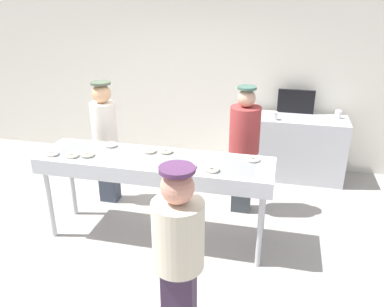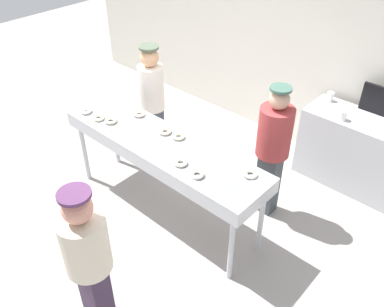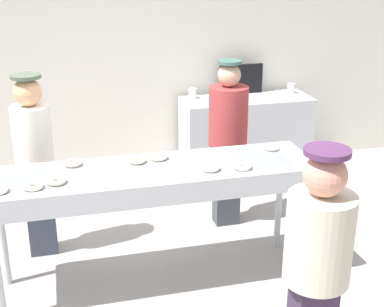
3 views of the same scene
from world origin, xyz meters
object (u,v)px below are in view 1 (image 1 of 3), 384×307
object	(u,v)px
worker_assistant	(244,142)
prep_counter	(292,148)
sugar_donut_3	(52,153)
menu_display	(296,101)
sugar_donut_4	(212,169)
sugar_donut_8	(88,155)
paper_cup_2	(338,114)
paper_cup_1	(253,108)
sugar_donut_7	(150,151)
worker_baker	(105,136)
fryer_conveyor	(154,166)
sugar_donut_6	(166,151)
customer_waiting	(178,253)
sugar_donut_0	(72,155)
sugar_donut_1	(111,145)
sugar_donut_5	(254,159)
paper_cup_0	(274,116)
sugar_donut_2	(189,166)

from	to	relation	value
worker_assistant	prep_counter	size ratio (longest dim) A/B	1.07
sugar_donut_3	menu_display	distance (m)	3.58
sugar_donut_3	menu_display	world-z (taller)	menu_display
sugar_donut_4	sugar_donut_8	distance (m)	1.40
sugar_donut_8	paper_cup_2	xyz separation A→B (m)	(2.83, 2.24, -0.02)
paper_cup_1	sugar_donut_7	bearing A→B (deg)	-115.54
sugar_donut_7	worker_assistant	bearing A→B (deg)	35.36
sugar_donut_7	worker_baker	xyz separation A→B (m)	(-0.81, 0.56, -0.10)
fryer_conveyor	sugar_donut_6	size ratio (longest dim) A/B	18.64
customer_waiting	paper_cup_2	distance (m)	3.87
fryer_conveyor	sugar_donut_0	xyz separation A→B (m)	(-0.88, -0.17, 0.11)
sugar_donut_1	sugar_donut_5	xyz separation A→B (m)	(1.65, -0.04, 0.00)
customer_waiting	sugar_donut_8	bearing A→B (deg)	146.37
worker_baker	worker_assistant	bearing A→B (deg)	-175.60
sugar_donut_6	worker_assistant	distance (m)	1.04
paper_cup_2	sugar_donut_8	bearing A→B (deg)	-141.64
prep_counter	sugar_donut_1	bearing A→B (deg)	-139.15
sugar_donut_0	fryer_conveyor	bearing A→B (deg)	10.86
worker_assistant	fryer_conveyor	bearing A→B (deg)	33.84
paper_cup_0	fryer_conveyor	bearing A→B (deg)	-123.17
menu_display	paper_cup_0	bearing A→B (deg)	-125.25
customer_waiting	sugar_donut_4	bearing A→B (deg)	100.17
sugar_donut_5	sugar_donut_1	bearing A→B (deg)	178.62
sugar_donut_4	worker_assistant	distance (m)	1.05
sugar_donut_4	sugar_donut_7	xyz separation A→B (m)	(-0.77, 0.33, 0.00)
sugar_donut_1	worker_assistant	distance (m)	1.61
sugar_donut_5	paper_cup_0	size ratio (longest dim) A/B	1.18
sugar_donut_4	sugar_donut_3	bearing A→B (deg)	180.00
sugar_donut_0	paper_cup_1	world-z (taller)	paper_cup_1
sugar_donut_3	worker_baker	world-z (taller)	worker_baker
sugar_donut_0	menu_display	world-z (taller)	menu_display
sugar_donut_4	sugar_donut_7	size ratio (longest dim) A/B	1.00
sugar_donut_5	paper_cup_2	xyz separation A→B (m)	(1.05, 1.95, -0.02)
menu_display	sugar_donut_1	bearing A→B (deg)	-135.63
sugar_donut_1	sugar_donut_3	size ratio (longest dim) A/B	1.00
sugar_donut_2	sugar_donut_4	world-z (taller)	same
fryer_conveyor	sugar_donut_4	world-z (taller)	sugar_donut_4
worker_assistant	paper_cup_0	world-z (taller)	worker_assistant
sugar_donut_1	menu_display	size ratio (longest dim) A/B	0.26
sugar_donut_8	worker_baker	distance (m)	0.85
sugar_donut_5	sugar_donut_8	size ratio (longest dim) A/B	1.00
sugar_donut_8	menu_display	bearing A→B (deg)	46.89
paper_cup_1	paper_cup_2	bearing A→B (deg)	-2.46
worker_baker	worker_assistant	distance (m)	1.79
sugar_donut_4	worker_assistant	size ratio (longest dim) A/B	0.08
sugar_donut_0	sugar_donut_1	bearing A→B (deg)	52.79
worker_baker	worker_assistant	size ratio (longest dim) A/B	1.00
paper_cup_2	sugar_donut_7	bearing A→B (deg)	-138.10
sugar_donut_4	paper_cup_1	xyz separation A→B (m)	(0.20, 2.36, -0.02)
sugar_donut_7	sugar_donut_8	bearing A→B (deg)	-157.19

